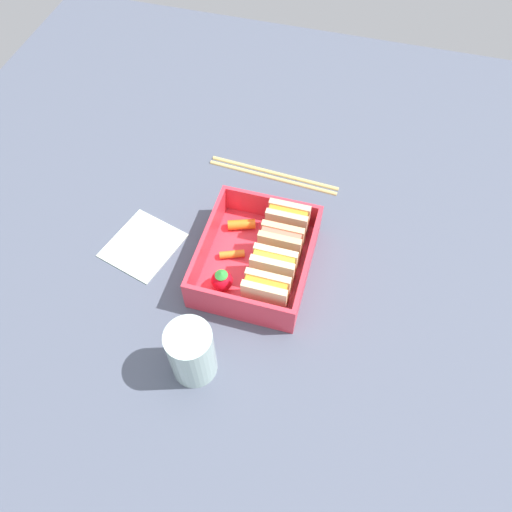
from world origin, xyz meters
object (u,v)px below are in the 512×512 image
at_px(sandwich_center_left, 281,244).
at_px(folded_napkin, 143,245).
at_px(carrot_stick_left, 242,224).
at_px(chopstick_pair, 273,174).
at_px(drinking_glass, 192,353).
at_px(sandwich_center_right, 266,292).
at_px(strawberry_far_left, 222,280).
at_px(sandwich_left, 287,222).
at_px(carrot_stick_far_left, 232,255).
at_px(sandwich_center, 273,267).

xyz_separation_m(sandwich_center_left, folded_napkin, (0.03, -0.20, -0.04)).
distance_m(carrot_stick_left, chopstick_pair, 0.13).
distance_m(drinking_glass, folded_napkin, 0.21).
bearing_deg(sandwich_center_right, chopstick_pair, -168.19).
xyz_separation_m(sandwich_center_right, chopstick_pair, (-0.24, -0.05, -0.04)).
height_order(sandwich_center_left, strawberry_far_left, sandwich_center_left).
bearing_deg(strawberry_far_left, chopstick_pair, 176.57).
relative_size(sandwich_left, sandwich_center_right, 1.00).
xyz_separation_m(carrot_stick_far_left, strawberry_far_left, (0.05, 0.00, 0.01)).
height_order(sandwich_left, folded_napkin, sandwich_left).
bearing_deg(carrot_stick_far_left, chopstick_pair, 175.03).
relative_size(strawberry_far_left, folded_napkin, 0.35).
distance_m(carrot_stick_far_left, strawberry_far_left, 0.05).
distance_m(sandwich_center_left, folded_napkin, 0.21).
height_order(chopstick_pair, folded_napkin, chopstick_pair).
distance_m(sandwich_center_left, carrot_stick_left, 0.08).
xyz_separation_m(sandwich_center_right, folded_napkin, (-0.05, -0.20, -0.04)).
relative_size(sandwich_left, sandwich_center_left, 1.00).
height_order(sandwich_left, sandwich_center_right, same).
relative_size(strawberry_far_left, chopstick_pair, 0.16).
bearing_deg(sandwich_left, carrot_stick_far_left, -47.14).
height_order(sandwich_center_left, carrot_stick_left, sandwich_center_left).
relative_size(sandwich_center_left, chopstick_pair, 0.28).
bearing_deg(folded_napkin, sandwich_center, 86.98).
bearing_deg(carrot_stick_left, chopstick_pair, 172.17).
xyz_separation_m(carrot_stick_far_left, chopstick_pair, (-0.18, 0.02, -0.01)).
relative_size(carrot_stick_far_left, strawberry_far_left, 1.00).
height_order(sandwich_center_right, carrot_stick_left, sandwich_center_right).
bearing_deg(carrot_stick_left, sandwich_center_left, 63.54).
xyz_separation_m(sandwich_left, sandwich_center_left, (0.04, 0.00, 0.00)).
bearing_deg(carrot_stick_left, drinking_glass, 0.89).
distance_m(strawberry_far_left, folded_napkin, 0.14).
xyz_separation_m(sandwich_center_right, strawberry_far_left, (-0.01, -0.06, -0.01)).
height_order(sandwich_center_left, folded_napkin, sandwich_center_left).
xyz_separation_m(strawberry_far_left, folded_napkin, (-0.04, -0.14, -0.03)).
relative_size(sandwich_center, sandwich_center_right, 1.00).
xyz_separation_m(sandwich_center_left, chopstick_pair, (-0.16, -0.05, -0.04)).
height_order(carrot_stick_left, folded_napkin, carrot_stick_left).
relative_size(sandwich_center_left, folded_napkin, 0.59).
xyz_separation_m(sandwich_center, drinking_glass, (0.15, -0.06, 0.01)).
distance_m(sandwich_left, folded_napkin, 0.21).
distance_m(sandwich_center_right, chopstick_pair, 0.24).
bearing_deg(carrot_stick_far_left, sandwich_center, 73.26).
bearing_deg(sandwich_center_left, sandwich_center, 0.00).
xyz_separation_m(sandwich_center, carrot_stick_far_left, (-0.02, -0.06, -0.02)).
xyz_separation_m(sandwich_left, drinking_glass, (0.23, -0.06, 0.01)).
bearing_deg(sandwich_center, sandwich_left, 180.00).
relative_size(sandwich_center_left, sandwich_center, 1.00).
relative_size(sandwich_left, drinking_glass, 0.66).
bearing_deg(drinking_glass, sandwich_center_right, 149.20).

